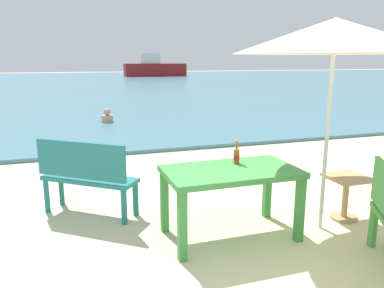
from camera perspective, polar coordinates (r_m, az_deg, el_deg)
ground_plane at (r=3.72m, az=19.05°, el=-18.65°), size 120.00×120.00×0.00m
sea_water at (r=32.59m, az=-14.90°, el=8.88°), size 120.00×50.00×0.08m
picnic_table_green at (r=4.06m, az=5.81°, el=-5.22°), size 1.40×0.80×0.76m
beer_bottle_amber at (r=4.22m, az=6.69°, el=-1.69°), size 0.07×0.07×0.26m
patio_umbrella at (r=4.32m, az=20.61°, el=14.87°), size 2.10×2.10×2.30m
side_table_wood at (r=4.92m, az=22.07°, el=-6.54°), size 0.44×0.44×0.54m
bench_teal_center at (r=4.77m, az=-15.63°, el=-4.28°), size 1.17×1.02×0.95m
swimmer_person at (r=11.51m, az=-12.57°, el=4.02°), size 0.34×0.34×0.41m
boat_sailboat at (r=43.20m, az=-5.67°, el=11.25°), size 6.74×1.84×2.45m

